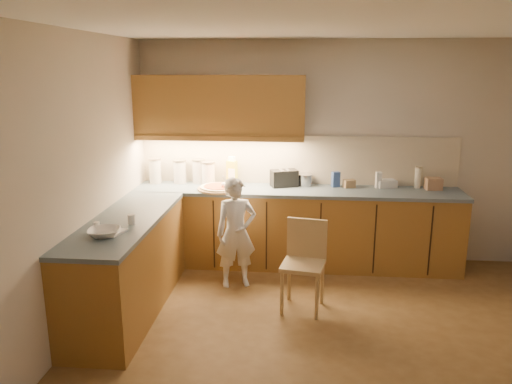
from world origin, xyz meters
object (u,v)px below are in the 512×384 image
Objects in this scene: oil_jug at (232,172)px; toaster at (284,178)px; wooden_chair at (304,258)px; pizza_on_board at (219,188)px; child at (236,233)px.

oil_jug is 0.97× the size of toaster.
oil_jug reaches higher than wooden_chair.
pizza_on_board is 1.43× the size of toaster.
wooden_chair is 1.64m from oil_jug.
toaster is (0.73, 0.23, 0.08)m from pizza_on_board.
wooden_chair is at bearing -98.11° from toaster.
oil_jug is 0.63m from toaster.
child reaches higher than pizza_on_board.
toaster is (0.63, -0.06, -0.06)m from oil_jug.
child reaches higher than toaster.
toaster is at bearing -5.07° from oil_jug.
pizza_on_board is 1.48× the size of oil_jug.
toaster is (0.47, 0.77, 0.43)m from child.
oil_jug is at bearing 155.14° from toaster.
pizza_on_board is at bearing 145.59° from wooden_chair.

